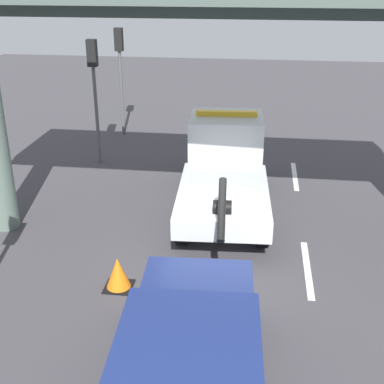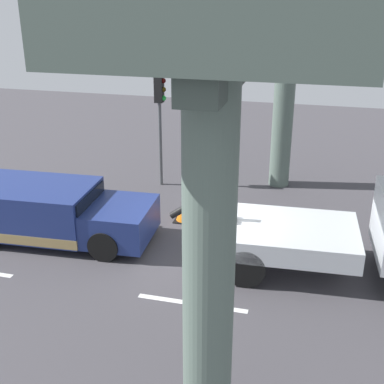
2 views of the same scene
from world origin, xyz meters
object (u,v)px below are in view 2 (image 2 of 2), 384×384
(tow_truck_white, at_px, (361,232))
(traffic_light_near, at_px, (160,107))
(traffic_cone_orange, at_px, (185,210))
(towed_van_green, at_px, (53,213))

(tow_truck_white, height_order, traffic_light_near, traffic_light_near)
(tow_truck_white, relative_size, traffic_cone_orange, 9.75)
(tow_truck_white, xyz_separation_m, towed_van_green, (-8.36, -0.05, -0.42))
(tow_truck_white, bearing_deg, traffic_light_near, 144.32)
(traffic_light_near, xyz_separation_m, traffic_cone_orange, (1.64, -2.78, -2.53))
(tow_truck_white, bearing_deg, traffic_cone_orange, 158.25)
(tow_truck_white, relative_size, traffic_light_near, 1.85)
(traffic_light_near, bearing_deg, tow_truck_white, -35.68)
(towed_van_green, bearing_deg, tow_truck_white, 0.31)
(towed_van_green, distance_m, traffic_cone_orange, 3.94)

